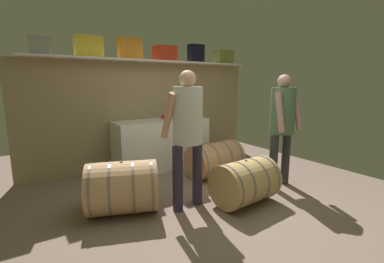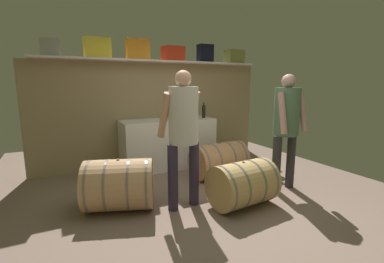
{
  "view_description": "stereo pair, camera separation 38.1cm",
  "coord_description": "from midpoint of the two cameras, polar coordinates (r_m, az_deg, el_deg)",
  "views": [
    {
      "loc": [
        -2.04,
        -2.56,
        1.56
      ],
      "look_at": [
        -0.03,
        0.61,
        0.89
      ],
      "focal_mm": 25.31,
      "sensor_mm": 36.0,
      "label": 1
    },
    {
      "loc": [
        -1.71,
        -2.75,
        1.56
      ],
      "look_at": [
        -0.03,
        0.61,
        0.89
      ],
      "focal_mm": 25.31,
      "sensor_mm": 36.0,
      "label": 2
    }
  ],
  "objects": [
    {
      "name": "toolcase_orange",
      "position": [
        5.04,
        -15.19,
        16.5
      ],
      "size": [
        0.4,
        0.2,
        0.36
      ],
      "primitive_type": "cube",
      "rotation": [
        0.0,
        0.0,
        0.01
      ],
      "color": "orange",
      "rests_on": "high_shelf_board"
    },
    {
      "name": "wine_barrel_flank",
      "position": [
        4.6,
        2.46,
        -5.88
      ],
      "size": [
        0.93,
        0.64,
        0.59
      ],
      "rotation": [
        0.0,
        0.0,
        0.08
      ],
      "color": "tan",
      "rests_on": "ground"
    },
    {
      "name": "high_shelf_board",
      "position": [
        5.14,
        -11.25,
        14.35
      ],
      "size": [
        4.13,
        0.4,
        0.03
      ],
      "primitive_type": "cube",
      "color": "silver",
      "rests_on": "back_wall_panel"
    },
    {
      "name": "wine_bottle_clear",
      "position": [
        5.29,
        -5.34,
        4.42
      ],
      "size": [
        0.07,
        0.07,
        0.3
      ],
      "color": "#ABC3B6",
      "rests_on": "work_cabinet"
    },
    {
      "name": "ground_plane",
      "position": [
        4.05,
        -2.06,
        -12.7
      ],
      "size": [
        5.69,
        7.73,
        0.02
      ],
      "primitive_type": "cube",
      "color": "#80685B"
    },
    {
      "name": "back_wall_panel",
      "position": [
        5.3,
        -11.47,
        3.54
      ],
      "size": [
        4.49,
        0.1,
        1.94
      ],
      "primitive_type": "cube",
      "color": "#9A845F",
      "rests_on": "ground"
    },
    {
      "name": "red_funnel",
      "position": [
        5.18,
        -8.17,
        3.26
      ],
      "size": [
        0.11,
        0.11,
        0.09
      ],
      "primitive_type": "cone",
      "color": "red",
      "rests_on": "work_cabinet"
    },
    {
      "name": "toolcase_black",
      "position": [
        5.61,
        -1.2,
        16.11
      ],
      "size": [
        0.3,
        0.2,
        0.34
      ],
      "primitive_type": "cube",
      "rotation": [
        0.0,
        0.0,
        -0.04
      ],
      "color": "black",
      "rests_on": "high_shelf_board"
    },
    {
      "name": "wine_glass",
      "position": [
        5.2,
        -6.47,
        3.69
      ],
      "size": [
        0.07,
        0.07,
        0.12
      ],
      "color": "white",
      "rests_on": "work_cabinet"
    },
    {
      "name": "winemaker_pouring",
      "position": [
        3.28,
        -4.31,
        1.2
      ],
      "size": [
        0.52,
        0.43,
        1.71
      ],
      "rotation": [
        0.0,
        0.0,
        0.1
      ],
      "color": "#2E273B",
      "rests_on": "ground"
    },
    {
      "name": "toolcase_grey",
      "position": [
        4.8,
        -31.59,
        15.14
      ],
      "size": [
        0.29,
        0.28,
        0.26
      ],
      "primitive_type": "cube",
      "rotation": [
        0.0,
        0.0,
        -0.01
      ],
      "color": "gray",
      "rests_on": "high_shelf_board"
    },
    {
      "name": "wine_barrel_near",
      "position": [
        3.62,
        8.16,
        -10.51
      ],
      "size": [
        0.85,
        0.64,
        0.59
      ],
      "rotation": [
        0.0,
        0.0,
        0.08
      ],
      "color": "tan",
      "rests_on": "ground"
    },
    {
      "name": "wine_bottle_dark",
      "position": [
        5.23,
        -1.23,
        4.39
      ],
      "size": [
        0.07,
        0.07,
        0.3
      ],
      "color": "black",
      "rests_on": "work_cabinet"
    },
    {
      "name": "toolcase_olive",
      "position": [
        6.0,
        4.76,
        15.36
      ],
      "size": [
        0.41,
        0.26,
        0.28
      ],
      "primitive_type": "cube",
      "rotation": [
        0.0,
        0.0,
        0.05
      ],
      "color": "olive",
      "rests_on": "high_shelf_board"
    },
    {
      "name": "wine_barrel_far",
      "position": [
        3.48,
        -17.58,
        -11.21
      ],
      "size": [
        0.98,
        0.87,
        0.65
      ],
      "rotation": [
        0.0,
        0.0,
        -0.34
      ],
      "color": "tan",
      "rests_on": "ground"
    },
    {
      "name": "toolcase_red",
      "position": [
        5.28,
        -7.91,
        15.97
      ],
      "size": [
        0.39,
        0.31,
        0.27
      ],
      "primitive_type": "cube",
      "rotation": [
        0.0,
        0.0,
        0.04
      ],
      "color": "red",
      "rests_on": "high_shelf_board"
    },
    {
      "name": "visitor_tasting",
      "position": [
        4.16,
        16.07,
        2.5
      ],
      "size": [
        0.51,
        0.39,
        1.69
      ],
      "rotation": [
        0.0,
        0.0,
        3.21
      ],
      "color": "#313031",
      "rests_on": "ground"
    },
    {
      "name": "toolcase_yellow",
      "position": [
        4.88,
        -23.18,
        16.12
      ],
      "size": [
        0.42,
        0.25,
        0.33
      ],
      "primitive_type": "cube",
      "rotation": [
        0.0,
        0.0,
        0.02
      ],
      "color": "yellow",
      "rests_on": "high_shelf_board"
    },
    {
      "name": "work_cabinet",
      "position": [
        5.07,
        -8.6,
        -2.61
      ],
      "size": [
        1.71,
        0.65,
        0.9
      ],
      "primitive_type": "cube",
      "color": "white",
      "rests_on": "ground"
    }
  ]
}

